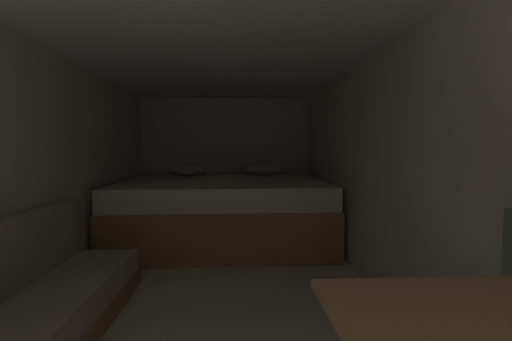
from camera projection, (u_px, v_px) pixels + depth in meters
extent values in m
plane|color=beige|center=(217.00, 298.00, 2.72)|extent=(7.53, 7.53, 0.00)
cube|color=beige|center=(226.00, 161.00, 5.43)|extent=(2.79, 0.05, 2.03)
cube|color=beige|center=(37.00, 175.00, 2.57)|extent=(0.05, 5.53, 2.03)
cube|color=beige|center=(384.00, 173.00, 2.74)|extent=(0.05, 5.53, 2.03)
cube|color=white|center=(215.00, 41.00, 2.59)|extent=(2.79, 5.53, 0.05)
cube|color=#9E7247|center=(224.00, 220.00, 4.40)|extent=(2.57, 2.01, 0.55)
cube|color=beige|center=(224.00, 190.00, 4.38)|extent=(2.53, 1.97, 0.26)
ellipsoid|color=white|center=(187.00, 170.00, 5.11)|extent=(0.52, 0.34, 0.19)
ellipsoid|color=white|center=(263.00, 169.00, 5.18)|extent=(0.52, 0.34, 0.19)
cube|color=#9E7247|center=(507.00, 339.00, 0.79)|extent=(0.78, 0.71, 0.02)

